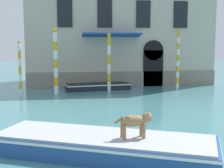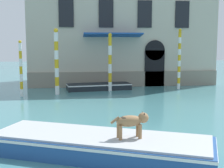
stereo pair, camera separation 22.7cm
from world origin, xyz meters
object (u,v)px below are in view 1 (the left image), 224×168
object	(u,v)px
mooring_pole_0	(109,62)
mooring_pole_1	(178,59)
mooring_pole_2	(56,61)
mooring_pole_3	(20,69)
boat_foreground	(103,145)
boat_moored_near_palazzo	(98,86)
dog_on_deck	(136,121)

from	to	relation	value
mooring_pole_0	mooring_pole_1	size ratio (longest dim) A/B	0.92
mooring_pole_2	mooring_pole_3	xyz separation A→B (m)	(-2.23, -0.64, -0.40)
boat_foreground	mooring_pole_0	xyz separation A→B (m)	(1.89, 13.10, 1.76)
mooring_pole_1	mooring_pole_0	bearing A→B (deg)	-176.50
boat_foreground	mooring_pole_1	world-z (taller)	mooring_pole_1
mooring_pole_1	boat_foreground	bearing A→B (deg)	-118.06
boat_moored_near_palazzo	mooring_pole_2	distance (m)	4.00
dog_on_deck	mooring_pole_0	bearing A→B (deg)	79.87
boat_foreground	boat_moored_near_palazzo	distance (m)	13.83
boat_foreground	mooring_pole_1	distance (m)	15.33
boat_foreground	dog_on_deck	xyz separation A→B (m)	(0.92, -0.40, 0.79)
mooring_pole_0	boat_moored_near_palazzo	bearing A→B (deg)	137.96
boat_moored_near_palazzo	mooring_pole_0	xyz separation A→B (m)	(0.76, -0.69, 1.85)
mooring_pole_1	mooring_pole_2	bearing A→B (deg)	-170.91
boat_foreground	boat_moored_near_palazzo	bearing A→B (deg)	109.43
dog_on_deck	boat_moored_near_palazzo	bearing A→B (deg)	83.13
mooring_pole_0	mooring_pole_1	distance (m)	5.28
dog_on_deck	mooring_pole_3	distance (m)	12.78
mooring_pole_2	boat_moored_near_palazzo	bearing A→B (deg)	31.27
boat_foreground	dog_on_deck	size ratio (longest dim) A/B	6.15
mooring_pole_0	dog_on_deck	bearing A→B (deg)	-94.12
dog_on_deck	mooring_pole_0	size ratio (longest dim) A/B	0.28
mooring_pole_3	dog_on_deck	bearing A→B (deg)	-67.02
mooring_pole_2	dog_on_deck	bearing A→B (deg)	-77.47
boat_foreground	mooring_pole_3	world-z (taller)	mooring_pole_3
boat_moored_near_palazzo	mooring_pole_2	bearing A→B (deg)	-156.66
dog_on_deck	boat_moored_near_palazzo	size ratio (longest dim) A/B	0.24
boat_foreground	boat_moored_near_palazzo	size ratio (longest dim) A/B	1.45
boat_moored_near_palazzo	mooring_pole_3	world-z (taller)	mooring_pole_3
boat_foreground	mooring_pole_3	size ratio (longest dim) A/B	1.95
mooring_pole_1	dog_on_deck	bearing A→B (deg)	-114.28
boat_moored_near_palazzo	mooring_pole_3	xyz separation A→B (m)	(-5.20, -2.44, 1.57)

